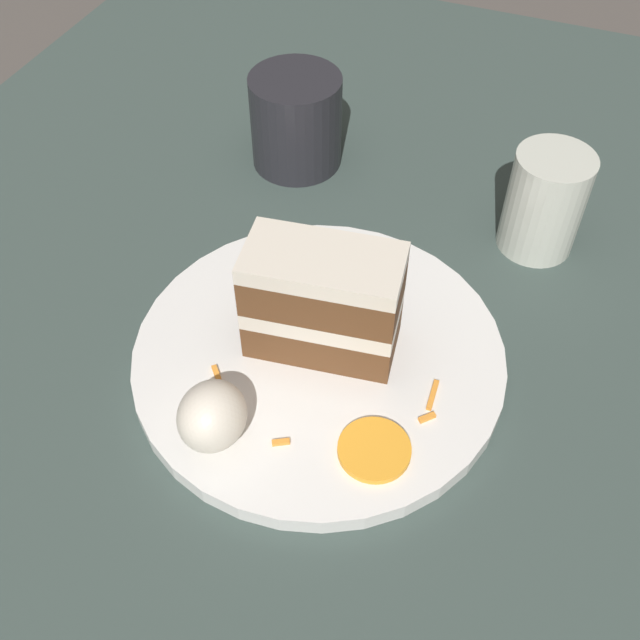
# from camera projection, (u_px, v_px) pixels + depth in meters

# --- Properties ---
(ground_plane) EXTENTS (6.00, 6.00, 0.00)m
(ground_plane) POSITION_uv_depth(u_px,v_px,m) (276.00, 371.00, 0.63)
(ground_plane) COLOR #4C4742
(ground_plane) RESTS_ON ground
(dining_table) EXTENTS (1.25, 0.90, 0.03)m
(dining_table) POSITION_uv_depth(u_px,v_px,m) (275.00, 360.00, 0.61)
(dining_table) COLOR #384742
(dining_table) RESTS_ON ground
(plate) EXTENTS (0.29, 0.29, 0.02)m
(plate) POSITION_uv_depth(u_px,v_px,m) (320.00, 354.00, 0.59)
(plate) COLOR white
(plate) RESTS_ON dining_table
(cake_slice) EXTENTS (0.07, 0.12, 0.09)m
(cake_slice) POSITION_uv_depth(u_px,v_px,m) (323.00, 302.00, 0.55)
(cake_slice) COLOR brown
(cake_slice) RESTS_ON plate
(cream_dollop) EXTENTS (0.05, 0.05, 0.05)m
(cream_dollop) POSITION_uv_depth(u_px,v_px,m) (213.00, 416.00, 0.51)
(cream_dollop) COLOR silver
(cream_dollop) RESTS_ON plate
(orange_garnish) EXTENTS (0.05, 0.05, 0.01)m
(orange_garnish) POSITION_uv_depth(u_px,v_px,m) (374.00, 450.00, 0.52)
(orange_garnish) COLOR orange
(orange_garnish) RESTS_ON plate
(carrot_shreds_scatter) EXTENTS (0.10, 0.17, 0.00)m
(carrot_shreds_scatter) POSITION_uv_depth(u_px,v_px,m) (356.00, 403.00, 0.55)
(carrot_shreds_scatter) COLOR orange
(carrot_shreds_scatter) RESTS_ON plate
(drinking_glass) EXTENTS (0.07, 0.07, 0.09)m
(drinking_glass) POSITION_uv_depth(u_px,v_px,m) (543.00, 208.00, 0.65)
(drinking_glass) COLOR beige
(drinking_glass) RESTS_ON dining_table
(coffee_mug) EXTENTS (0.09, 0.09, 0.09)m
(coffee_mug) POSITION_uv_depth(u_px,v_px,m) (296.00, 118.00, 0.73)
(coffee_mug) COLOR #232328
(coffee_mug) RESTS_ON dining_table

